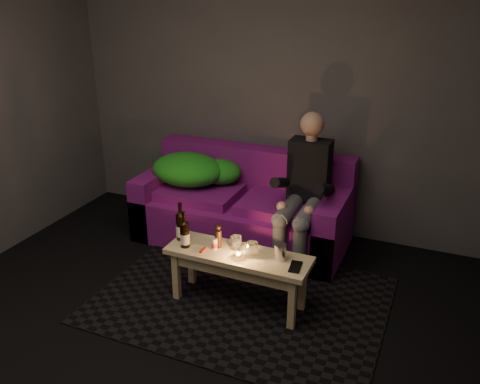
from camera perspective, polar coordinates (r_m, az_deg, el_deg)
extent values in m
plane|color=black|center=(3.38, -9.78, -18.78)|extent=(4.50, 4.50, 0.00)
plane|color=#4C494C|center=(4.67, 4.09, 11.18)|extent=(4.00, 0.00, 4.00)
cube|color=black|center=(3.90, 0.10, -11.98)|extent=(2.12, 1.55, 0.01)
cube|color=#7C106D|center=(4.64, 0.24, -3.24)|extent=(1.88, 0.84, 0.39)
cube|color=#7C106D|center=(4.76, 1.72, 2.68)|extent=(1.88, 0.21, 0.41)
cube|color=#7C106D|center=(4.96, -8.80, -0.59)|extent=(0.19, 0.84, 0.58)
cube|color=#7C106D|center=(4.38, 10.52, -3.94)|extent=(0.19, 0.84, 0.58)
cube|color=#7C106D|center=(4.66, -4.46, -0.05)|extent=(0.70, 0.56, 0.09)
cube|color=#7C106D|center=(4.38, 4.77, -1.58)|extent=(0.70, 0.56, 0.09)
ellipsoid|color=#198E1A|center=(4.70, -5.88, 2.54)|extent=(0.68, 0.53, 0.28)
ellipsoid|color=#198E1A|center=(4.70, -2.29, 2.31)|extent=(0.41, 0.34, 0.23)
ellipsoid|color=#198E1A|center=(4.91, -7.36, 2.54)|extent=(0.30, 0.24, 0.15)
cube|color=black|center=(4.29, 7.84, 2.49)|extent=(0.34, 0.21, 0.52)
sphere|color=tan|center=(4.17, 8.12, 7.57)|extent=(0.20, 0.20, 0.20)
cylinder|color=#4E5259|center=(4.15, 5.45, -2.03)|extent=(0.13, 0.47, 0.13)
cylinder|color=#4E5259|center=(4.11, 7.69, -2.39)|extent=(0.13, 0.47, 0.13)
cylinder|color=#4E5259|center=(4.08, 4.35, -6.54)|extent=(0.10, 0.10, 0.48)
cylinder|color=#4E5259|center=(4.03, 6.63, -6.97)|extent=(0.10, 0.10, 0.48)
cube|color=black|center=(4.14, 4.01, -9.45)|extent=(0.08, 0.21, 0.06)
cube|color=black|center=(4.09, 6.27, -9.91)|extent=(0.08, 0.21, 0.06)
cube|color=tan|center=(3.65, -0.21, -7.13)|extent=(1.06, 0.35, 0.04)
cube|color=tan|center=(3.68, -0.20, -8.03)|extent=(0.92, 0.27, 0.10)
cube|color=tan|center=(3.84, -7.16, -9.35)|extent=(0.05, 0.05, 0.39)
cube|color=tan|center=(4.02, -5.44, -7.73)|extent=(0.05, 0.05, 0.39)
cube|color=tan|center=(3.53, 5.85, -12.44)|extent=(0.05, 0.05, 0.39)
cube|color=tan|center=(3.73, 7.00, -10.48)|extent=(0.05, 0.05, 0.39)
cylinder|color=black|center=(3.80, -6.65, -3.93)|extent=(0.07, 0.07, 0.20)
cylinder|color=white|center=(3.82, -6.63, -4.34)|extent=(0.07, 0.07, 0.08)
cone|color=black|center=(3.75, -6.73, -2.34)|extent=(0.07, 0.07, 0.03)
cylinder|color=black|center=(3.74, -6.75, -1.90)|extent=(0.03, 0.03, 0.10)
cylinder|color=black|center=(3.70, -6.23, -4.82)|extent=(0.07, 0.07, 0.19)
cylinder|color=white|center=(3.71, -6.21, -5.20)|extent=(0.07, 0.07, 0.08)
cone|color=black|center=(3.65, -6.30, -3.30)|extent=(0.07, 0.07, 0.03)
cylinder|color=black|center=(3.64, -6.32, -2.88)|extent=(0.03, 0.03, 0.09)
cylinder|color=silver|center=(3.68, -2.87, -5.82)|extent=(0.05, 0.05, 0.08)
cylinder|color=black|center=(3.69, -2.47, -5.24)|extent=(0.05, 0.05, 0.14)
cylinder|color=white|center=(3.67, -0.44, -5.71)|extent=(0.10, 0.10, 0.10)
cylinder|color=white|center=(3.56, -0.20, -7.13)|extent=(0.06, 0.06, 0.04)
sphere|color=orange|center=(3.56, -0.20, -6.98)|extent=(0.02, 0.02, 0.02)
cylinder|color=white|center=(3.57, 1.33, -6.47)|extent=(0.10, 0.10, 0.10)
cylinder|color=silver|center=(3.54, 4.56, -6.73)|extent=(0.09, 0.09, 0.12)
cube|color=black|center=(3.48, 6.25, -8.35)|extent=(0.09, 0.16, 0.01)
cube|color=red|center=(3.67, -4.21, -6.53)|extent=(0.02, 0.07, 0.01)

